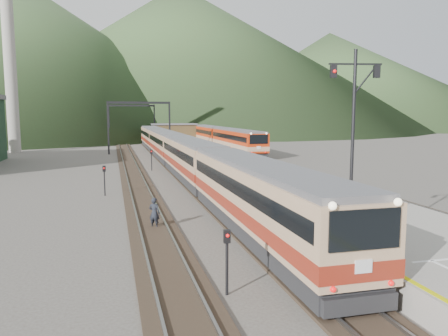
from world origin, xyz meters
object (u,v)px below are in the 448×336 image
object	(u,v)px
worker	(154,213)
second_train	(221,137)
main_train	(176,151)
signal_mast	(353,125)

from	to	relation	value
worker	second_train	bearing A→B (deg)	-75.13
main_train	second_train	world-z (taller)	second_train
signal_mast	main_train	bearing A→B (deg)	94.77
main_train	worker	size ratio (longest dim) A/B	45.22
second_train	main_train	bearing A→B (deg)	-114.45
main_train	worker	bearing A→B (deg)	-100.68
signal_mast	worker	world-z (taller)	signal_mast
second_train	worker	world-z (taller)	second_train
main_train	second_train	bearing A→B (deg)	65.55
main_train	second_train	xyz separation A→B (m)	(11.50, 25.30, 0.14)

